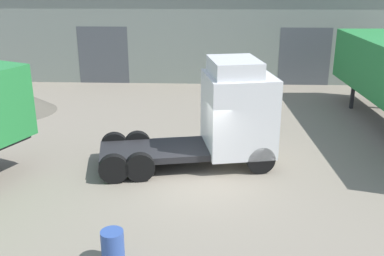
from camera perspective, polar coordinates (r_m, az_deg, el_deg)
ground_plane at (r=15.86m, az=0.31°, el=-6.62°), size 60.00×60.00×0.00m
warehouse_building at (r=32.09m, az=1.57°, el=12.51°), size 29.43×7.75×6.10m
tractor_unit_white at (r=16.62m, az=4.19°, el=1.56°), size 6.71×3.68×3.98m
gravel_pile at (r=24.83m, az=-21.27°, el=3.26°), size 3.85×3.85×1.18m
oil_drum at (r=11.78m, az=-10.03°, el=-14.63°), size 0.58×0.58×0.88m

